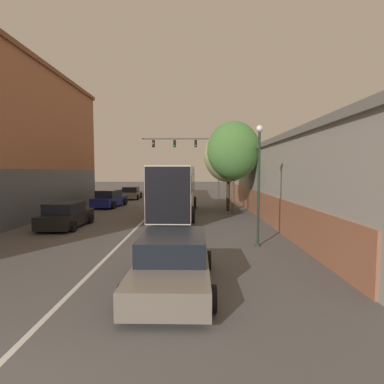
# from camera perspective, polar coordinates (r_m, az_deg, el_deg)

# --- Properties ---
(lane_center_line) EXTENTS (0.14, 45.80, 0.01)m
(lane_center_line) POSITION_cam_1_polar(r_m,az_deg,el_deg) (20.32, -8.50, -4.74)
(lane_center_line) COLOR silver
(lane_center_line) RESTS_ON ground_plane
(building_right_storefront) EXTENTS (8.17, 28.44, 4.90)m
(building_right_storefront) POSITION_cam_1_polar(r_m,az_deg,el_deg) (22.30, 22.15, 2.41)
(building_right_storefront) COLOR #9E998E
(building_right_storefront) RESTS_ON ground_plane
(bus) EXTENTS (2.95, 10.67, 3.39)m
(bus) POSITION_cam_1_polar(r_m,az_deg,el_deg) (21.03, -3.13, 0.80)
(bus) COLOR silver
(bus) RESTS_ON ground_plane
(hatchback_foreground) EXTENTS (2.22, 4.56, 1.37)m
(hatchback_foreground) POSITION_cam_1_polar(r_m,az_deg,el_deg) (8.31, -3.69, -13.19)
(hatchback_foreground) COLOR slate
(hatchback_foreground) RESTS_ON ground_plane
(parked_car_left_near) EXTENTS (2.31, 4.53, 1.47)m
(parked_car_left_near) POSITION_cam_1_polar(r_m,az_deg,el_deg) (26.52, -15.40, -1.28)
(parked_car_left_near) COLOR navy
(parked_car_left_near) RESTS_ON ground_plane
(parked_car_left_mid) EXTENTS (2.00, 3.98, 1.40)m
(parked_car_left_mid) POSITION_cam_1_polar(r_m,az_deg,el_deg) (17.79, -22.87, -4.16)
(parked_car_left_mid) COLOR black
(parked_car_left_mid) RESTS_ON ground_plane
(parked_car_left_far) EXTENTS (2.07, 3.96, 1.35)m
(parked_car_left_far) POSITION_cam_1_polar(r_m,az_deg,el_deg) (33.49, -11.50, -0.21)
(parked_car_left_far) COLOR slate
(parked_car_left_far) RESTS_ON ground_plane
(traffic_signal_gantry) EXTENTS (8.43, 0.36, 6.86)m
(traffic_signal_gantry) POSITION_cam_1_polar(r_m,az_deg,el_deg) (32.78, 0.28, 7.60)
(traffic_signal_gantry) COLOR #514C47
(traffic_signal_gantry) RESTS_ON ground_plane
(street_lamp) EXTENTS (0.28, 0.28, 4.94)m
(street_lamp) POSITION_cam_1_polar(r_m,az_deg,el_deg) (12.49, 12.59, 1.87)
(street_lamp) COLOR #233323
(street_lamp) RESTS_ON ground_plane
(street_tree_near) EXTENTS (3.76, 3.38, 6.36)m
(street_tree_near) POSITION_cam_1_polar(r_m,az_deg,el_deg) (23.29, 6.96, 6.95)
(street_tree_near) COLOR #3D2D1E
(street_tree_near) RESTS_ON ground_plane
(street_tree_far) EXTENTS (3.72, 3.34, 6.58)m
(street_tree_far) POSITION_cam_1_polar(r_m,az_deg,el_deg) (21.55, 7.89, 7.83)
(street_tree_far) COLOR brown
(street_tree_far) RESTS_ON ground_plane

